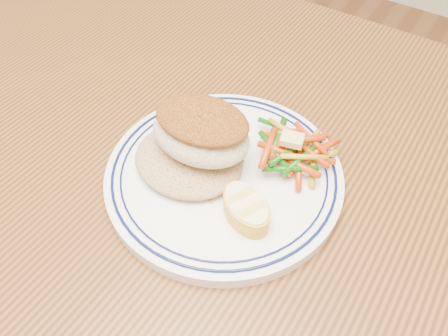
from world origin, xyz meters
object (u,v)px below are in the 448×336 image
lemon_wedge (246,208)px  dining_table (205,258)px  plate (224,174)px  rice_pilaf (189,157)px  vegetable_pile (294,149)px  fish_fillet (201,131)px

lemon_wedge → dining_table: bearing=-165.9°
plate → rice_pilaf: rice_pilaf is taller
plate → vegetable_pile: size_ratio=2.49×
rice_pilaf → vegetable_pile: vegetable_pile is taller
dining_table → rice_pilaf: 0.14m
plate → vegetable_pile: vegetable_pile is taller
plate → fish_fillet: fish_fillet is taller
plate → lemon_wedge: (0.05, -0.04, 0.02)m
dining_table → plate: size_ratio=5.84×
vegetable_pile → dining_table: bearing=-114.1°
fish_fillet → vegetable_pile: bearing=35.4°
rice_pilaf → fish_fillet: bearing=58.1°
plate → lemon_wedge: bearing=-36.4°
lemon_wedge → vegetable_pile: bearing=88.4°
fish_fillet → vegetable_pile: 0.10m
plate → vegetable_pile: 0.08m
vegetable_pile → plate: bearing=-132.1°
dining_table → plate: 0.12m
plate → rice_pilaf: (-0.04, -0.01, 0.02)m
plate → dining_table: bearing=-84.1°
fish_fillet → lemon_wedge: bearing=-25.5°
dining_table → rice_pilaf: rice_pilaf is taller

